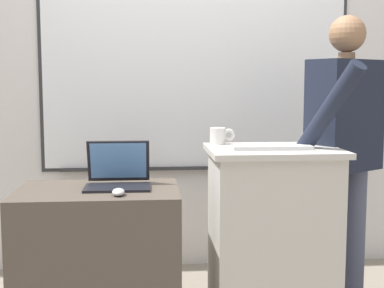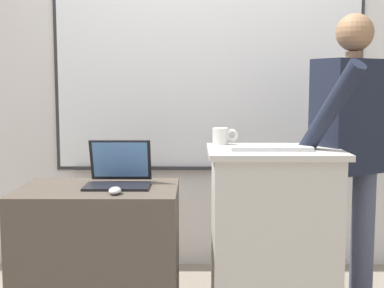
# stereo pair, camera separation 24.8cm
# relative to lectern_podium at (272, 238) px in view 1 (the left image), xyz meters

# --- Properties ---
(back_wall) EXTENTS (6.40, 0.17, 2.93)m
(back_wall) POSITION_rel_lectern_podium_xyz_m (-0.34, 1.09, 0.97)
(back_wall) COLOR silver
(back_wall) RESTS_ON ground_plane
(lectern_podium) EXTENTS (0.67, 0.53, 0.97)m
(lectern_podium) POSITION_rel_lectern_podium_xyz_m (0.00, 0.00, 0.00)
(lectern_podium) COLOR #BCB7AD
(lectern_podium) RESTS_ON ground_plane
(side_desk) EXTENTS (0.81, 0.55, 0.77)m
(side_desk) POSITION_rel_lectern_podium_xyz_m (-0.90, -0.02, -0.10)
(side_desk) COLOR #4C4238
(side_desk) RESTS_ON ground_plane
(person_presenter) EXTENTS (0.60, 0.71, 1.67)m
(person_presenter) POSITION_rel_lectern_podium_xyz_m (0.45, 0.18, 0.48)
(person_presenter) COLOR #474C60
(person_presenter) RESTS_ON ground_plane
(laptop) EXTENTS (0.33, 0.29, 0.23)m
(laptop) POSITION_rel_lectern_podium_xyz_m (-0.80, 0.06, 0.35)
(laptop) COLOR black
(laptop) RESTS_ON side_desk
(wireless_keyboard) EXTENTS (0.41, 0.11, 0.02)m
(wireless_keyboard) POSITION_rel_lectern_podium_xyz_m (-0.02, -0.07, 0.49)
(wireless_keyboard) COLOR silver
(wireless_keyboard) RESTS_ON lectern_podium
(computer_mouse_by_laptop) EXTENTS (0.06, 0.10, 0.03)m
(computer_mouse_by_laptop) POSITION_rel_lectern_podium_xyz_m (-0.79, -0.18, 0.30)
(computer_mouse_by_laptop) COLOR #BCBCC1
(computer_mouse_by_laptop) RESTS_ON side_desk
(coffee_mug) EXTENTS (0.14, 0.08, 0.09)m
(coffee_mug) POSITION_rel_lectern_podium_xyz_m (-0.26, 0.19, 0.53)
(coffee_mug) COLOR silver
(coffee_mug) RESTS_ON lectern_podium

